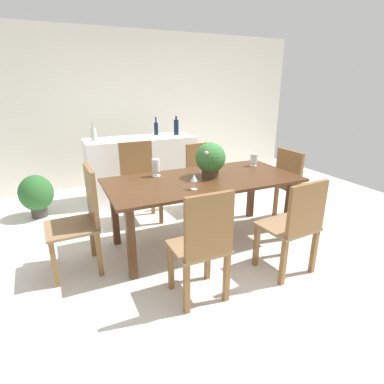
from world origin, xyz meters
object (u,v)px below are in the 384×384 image
object	(u,v)px
dining_table	(203,186)
chair_foot_end	(293,183)
wine_bottle_dark	(176,127)
chair_head_end	(82,215)
wine_glass	(194,178)
potted_plant_floor	(36,194)
flower_centerpiece	(210,159)
chair_near_left	(203,243)
chair_near_right	(296,223)
crystal_vase_left	(156,167)
crystal_vase_center_near	(254,159)
kitchen_counter	(141,168)
chair_far_right	(202,173)
chair_far_left	(139,178)
wine_bottle_clear	(156,128)
wine_bottle_tall	(94,134)

from	to	relation	value
dining_table	chair_foot_end	bearing A→B (deg)	-0.12
wine_bottle_dark	chair_head_end	bearing A→B (deg)	-133.57
wine_glass	potted_plant_floor	world-z (taller)	wine_glass
dining_table	flower_centerpiece	size ratio (longest dim) A/B	5.46
chair_near_left	flower_centerpiece	xyz separation A→B (m)	(0.57, 0.96, 0.41)
chair_near_right	wine_bottle_dark	xyz separation A→B (m)	(-0.06, 2.71, 0.54)
crystal_vase_left	wine_glass	world-z (taller)	crystal_vase_left
chair_foot_end	flower_centerpiece	distance (m)	1.26
chair_near_right	crystal_vase_center_near	distance (m)	1.24
kitchen_counter	crystal_vase_left	bearing A→B (deg)	-99.13
chair_foot_end	kitchen_counter	bearing A→B (deg)	38.60
chair_near_right	wine_glass	xyz separation A→B (m)	(-0.72, 0.65, 0.34)
chair_far_right	flower_centerpiece	bearing A→B (deg)	-116.43
chair_far_right	wine_bottle_dark	bearing A→B (deg)	88.66
chair_far_right	chair_far_left	world-z (taller)	chair_far_left
dining_table	wine_bottle_clear	xyz separation A→B (m)	(0.12, 1.92, 0.39)
crystal_vase_left	chair_far_right	bearing A→B (deg)	35.29
chair_far_right	chair_head_end	bearing A→B (deg)	-156.51
wine_glass	chair_far_left	bearing A→B (deg)	100.26
dining_table	wine_glass	distance (m)	0.43
dining_table	wine_glass	world-z (taller)	wine_glass
wine_glass	kitchen_counter	distance (m)	2.09
dining_table	potted_plant_floor	world-z (taller)	dining_table
dining_table	chair_near_left	bearing A→B (deg)	-116.69
chair_near_right	wine_glass	bearing A→B (deg)	-46.51
chair_near_right	wine_bottle_dark	size ratio (longest dim) A/B	3.16
dining_table	chair_near_right	size ratio (longest dim) A/B	2.21
wine_bottle_dark	dining_table	bearing A→B (deg)	-103.05
dining_table	chair_near_left	xyz separation A→B (m)	(-0.47, -0.93, -0.12)
chair_far_left	chair_near_right	bearing A→B (deg)	-62.37
crystal_vase_center_near	potted_plant_floor	world-z (taller)	crystal_vase_center_near
chair_near_left	wine_bottle_clear	distance (m)	2.96
kitchen_counter	wine_bottle_dark	xyz separation A→B (m)	(0.61, 0.02, 0.60)
wine_bottle_tall	wine_bottle_clear	world-z (taller)	wine_bottle_clear
dining_table	potted_plant_floor	distance (m)	2.36
flower_centerpiece	wine_bottle_tall	world-z (taller)	wine_bottle_tall
potted_plant_floor	wine_bottle_clear	bearing A→B (deg)	10.52
chair_far_left	kitchen_counter	xyz separation A→B (m)	(0.27, 0.82, -0.09)
chair_foot_end	chair_head_end	distance (m)	2.57
crystal_vase_center_near	wine_bottle_tall	world-z (taller)	wine_bottle_tall
chair_near_right	wine_bottle_dark	bearing A→B (deg)	-93.14
wine_bottle_clear	wine_glass	bearing A→B (deg)	-99.43
wine_bottle_clear	potted_plant_floor	bearing A→B (deg)	-169.48
crystal_vase_left	chair_near_left	bearing A→B (deg)	-91.53
chair_far_left	chair_near_left	bearing A→B (deg)	-89.13
chair_near_left	chair_head_end	bearing A→B (deg)	-49.13
wine_bottle_clear	chair_far_left	bearing A→B (deg)	-120.94
chair_far_left	kitchen_counter	size ratio (longest dim) A/B	0.62
kitchen_counter	wine_bottle_dark	distance (m)	0.86
chair_foot_end	kitchen_counter	xyz separation A→B (m)	(-1.49, 1.77, -0.07)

